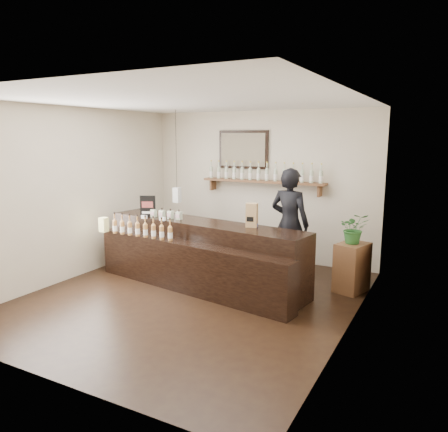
% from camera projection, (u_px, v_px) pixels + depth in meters
% --- Properties ---
extents(ground, '(5.00, 5.00, 0.00)m').
position_uv_depth(ground, '(191.00, 298.00, 6.38)').
color(ground, black).
rests_on(ground, ground).
extents(room_shell, '(5.00, 5.00, 5.00)m').
position_uv_depth(room_shell, '(189.00, 182.00, 6.08)').
color(room_shell, beige).
rests_on(room_shell, ground).
extents(back_wall_decor, '(2.66, 0.96, 1.69)m').
position_uv_depth(back_wall_decor, '(251.00, 168.00, 8.20)').
color(back_wall_decor, brown).
rests_on(back_wall_decor, ground).
extents(counter, '(3.62, 1.50, 1.16)m').
position_uv_depth(counter, '(199.00, 256.00, 6.88)').
color(counter, black).
rests_on(counter, ground).
extents(promo_sign, '(0.24, 0.13, 0.36)m').
position_uv_depth(promo_sign, '(148.00, 206.00, 7.27)').
color(promo_sign, black).
rests_on(promo_sign, counter).
extents(paper_bag, '(0.19, 0.15, 0.36)m').
position_uv_depth(paper_bag, '(252.00, 215.00, 6.45)').
color(paper_bag, '#A57C4F').
rests_on(paper_bag, counter).
extents(tape_dispenser, '(0.12, 0.06, 0.10)m').
position_uv_depth(tape_dispenser, '(253.00, 224.00, 6.49)').
color(tape_dispenser, '#1A2EB9').
rests_on(tape_dispenser, counter).
extents(side_cabinet, '(0.50, 0.60, 0.75)m').
position_uv_depth(side_cabinet, '(352.00, 267.00, 6.60)').
color(side_cabinet, brown).
rests_on(side_cabinet, ground).
extents(potted_plant, '(0.52, 0.49, 0.46)m').
position_uv_depth(potted_plant, '(354.00, 228.00, 6.49)').
color(potted_plant, '#296327').
rests_on(potted_plant, side_cabinet).
extents(shopkeeper, '(0.81, 0.59, 2.07)m').
position_uv_depth(shopkeeper, '(290.00, 217.00, 7.11)').
color(shopkeeper, black).
rests_on(shopkeeper, ground).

